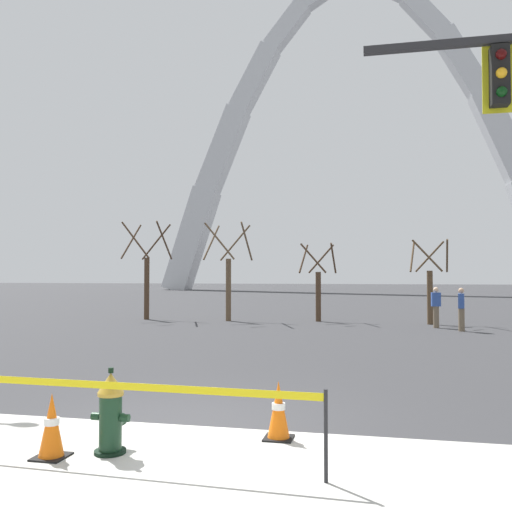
% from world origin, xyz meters
% --- Properties ---
extents(ground_plane, '(240.00, 240.00, 0.00)m').
position_xyz_m(ground_plane, '(0.00, 0.00, 0.00)').
color(ground_plane, '#333335').
extents(fire_hydrant, '(0.46, 0.48, 0.99)m').
position_xyz_m(fire_hydrant, '(-0.48, -1.39, 0.47)').
color(fire_hydrant, black).
rests_on(fire_hydrant, ground).
extents(caution_tape_barrier, '(4.61, 0.22, 0.93)m').
position_xyz_m(caution_tape_barrier, '(-0.25, -1.68, 0.63)').
color(caution_tape_barrier, '#232326').
rests_on(caution_tape_barrier, ground).
extents(traffic_cone_by_hydrant, '(0.36, 0.36, 0.73)m').
position_xyz_m(traffic_cone_by_hydrant, '(1.32, -0.43, 0.36)').
color(traffic_cone_by_hydrant, black).
rests_on(traffic_cone_by_hydrant, ground).
extents(traffic_cone_mid_sidewalk, '(0.36, 0.36, 0.73)m').
position_xyz_m(traffic_cone_mid_sidewalk, '(-1.06, -1.67, 0.36)').
color(traffic_cone_mid_sidewalk, black).
rests_on(traffic_cone_mid_sidewalk, ground).
extents(monument_arch, '(52.74, 3.32, 42.76)m').
position_xyz_m(monument_arch, '(0.00, 65.80, 18.76)').
color(monument_arch, silver).
rests_on(monument_arch, ground).
extents(tree_far_left, '(2.08, 2.09, 4.51)m').
position_xyz_m(tree_far_left, '(-7.90, 16.72, 2.01)').
color(tree_far_left, '#473323').
rests_on(tree_far_left, ground).
extents(tree_left_mid, '(2.02, 2.04, 4.40)m').
position_xyz_m(tree_left_mid, '(-3.96, 16.70, 1.95)').
color(tree_left_mid, brown).
rests_on(tree_left_mid, ground).
extents(tree_center_left, '(1.61, 1.62, 3.47)m').
position_xyz_m(tree_center_left, '(0.03, 17.28, 1.54)').
color(tree_center_left, '#473323').
rests_on(tree_center_left, ground).
extents(tree_center_right, '(1.64, 1.65, 3.53)m').
position_xyz_m(tree_center_right, '(4.75, 16.79, 1.57)').
color(tree_center_right, brown).
rests_on(tree_center_right, ground).
extents(pedestrian_walking_left, '(0.36, 0.24, 1.59)m').
position_xyz_m(pedestrian_walking_left, '(4.84, 15.25, 0.82)').
color(pedestrian_walking_left, brown).
rests_on(pedestrian_walking_left, ground).
extents(pedestrian_standing_center, '(0.26, 0.37, 1.59)m').
position_xyz_m(pedestrian_standing_center, '(5.61, 14.10, 0.82)').
color(pedestrian_standing_center, brown).
rests_on(pedestrian_standing_center, ground).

